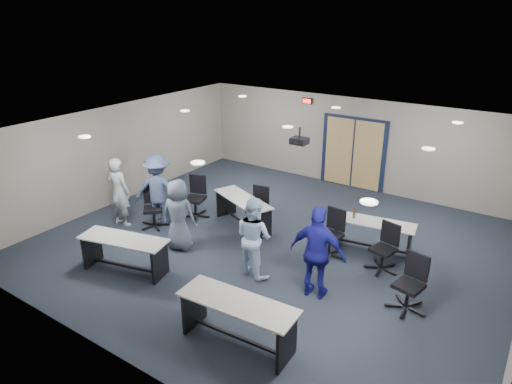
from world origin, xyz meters
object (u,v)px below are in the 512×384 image
Objects in this scene: chair_back_c at (330,234)px; person_back at (158,190)px; chair_back_d at (383,248)px; chair_loose_left at (153,207)px; table_back_left at (243,207)px; person_lightblue at (254,237)px; table_front_right at (238,315)px; table_back_right at (374,231)px; person_plaid at (179,215)px; chair_loose_right at (409,284)px; table_front_left at (124,249)px; chair_back_a at (195,197)px; person_navy at (318,253)px; chair_back_b at (257,208)px; person_gray at (119,192)px.

person_back is at bearing -161.60° from chair_back_c.
chair_loose_left is (-5.41, -1.19, 0.01)m from chair_back_d.
person_lightblue reaches higher than table_back_left.
chair_back_c reaches higher than chair_loose_left.
table_front_right is at bearing 119.37° from person_back.
table_back_right is 0.98× the size of person_back.
person_plaid is (-2.96, 1.86, 0.27)m from table_front_right.
table_front_left is at bearing -147.15° from chair_loose_right.
chair_back_c reaches higher than table_back_right.
chair_loose_right is at bearing -25.80° from chair_back_a.
person_navy is at bearing -67.55° from chair_back_c.
table_back_left is at bearing 121.18° from table_front_right.
table_back_right is 1.75× the size of chair_back_b.
table_front_left is 3.27m from table_front_right.
person_lightblue reaches higher than chair_back_c.
person_back is (-4.25, 2.51, 0.37)m from table_front_right.
table_back_left is 1.06× the size of person_back.
chair_loose_left is 0.45m from person_back.
person_gray is (-6.16, -1.56, 0.38)m from chair_back_d.
person_lightblue is at bearing -157.32° from chair_loose_right.
person_back is at bearing -40.94° from person_plaid.
chair_back_b is at bearing 56.94° from table_front_left.
person_gray is at bearing 13.58° from person_lightblue.
table_front_right is at bearing -83.57° from chair_back_c.
person_plaid reaches higher than table_front_right.
chair_loose_left is at bearing -123.09° from table_back_left.
person_back is (-1.02, 2.01, 0.40)m from table_front_left.
chair_loose_right is (1.99, 2.44, -0.02)m from table_front_right.
chair_back_b is at bearing -178.96° from table_back_right.
person_gray is at bearing 127.39° from table_front_left.
table_front_right is (3.23, -0.50, 0.04)m from table_front_left.
table_front_right is at bearing -108.29° from table_back_right.
table_back_left is (-2.43, 3.56, -0.04)m from table_front_right.
person_navy is at bearing 166.72° from person_plaid.
person_gray reaches higher than chair_back_c.
chair_back_c is (3.78, 0.10, -0.01)m from chair_back_a.
person_gray is (-2.58, -1.63, 0.37)m from table_back_left.
chair_back_a reaches higher than table_back_right.
chair_back_c is 0.60× the size of person_gray.
chair_back_d is 0.62× the size of person_plaid.
table_front_left is at bearing 136.23° from person_gray.
chair_loose_left is 0.63× the size of person_plaid.
person_plaid reaches higher than table_back_right.
person_back reaches higher than person_lightblue.
chair_back_d is at bearing 9.89° from chair_back_c.
chair_back_a is 0.61× the size of person_gray.
table_front_left is 2.08m from chair_loose_left.
table_back_right is 2.18m from chair_loose_right.
person_lightblue is (2.80, -1.42, 0.30)m from chair_back_a.
chair_back_b is 3.42m from person_gray.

